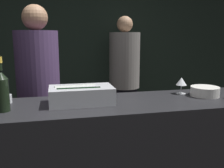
# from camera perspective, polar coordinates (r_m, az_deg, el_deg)

# --- Properties ---
(wall_back_chalkboard) EXTENTS (6.40, 0.06, 2.80)m
(wall_back_chalkboard) POSITION_cam_1_polar(r_m,az_deg,el_deg) (3.68, -7.25, 9.35)
(wall_back_chalkboard) COLOR black
(wall_back_chalkboard) RESTS_ON ground_plane
(ice_bin_with_bottles) EXTENTS (0.41, 0.24, 0.12)m
(ice_bin_with_bottles) POSITION_cam_1_polar(r_m,az_deg,el_deg) (1.64, -7.21, -2.35)
(ice_bin_with_bottles) COLOR #B7BABF
(ice_bin_with_bottles) RESTS_ON bar_counter
(bowl_white) EXTENTS (0.21, 0.21, 0.07)m
(bowl_white) POSITION_cam_1_polar(r_m,az_deg,el_deg) (1.96, 20.46, -1.51)
(bowl_white) COLOR silver
(bowl_white) RESTS_ON bar_counter
(wine_glass) EXTENTS (0.08, 0.08, 0.13)m
(wine_glass) POSITION_cam_1_polar(r_m,az_deg,el_deg) (1.97, 15.58, 0.44)
(wine_glass) COLOR silver
(wine_glass) RESTS_ON bar_counter
(candle_votive) EXTENTS (0.06, 0.06, 0.06)m
(candle_votive) POSITION_cam_1_polar(r_m,az_deg,el_deg) (1.78, -22.87, -3.13)
(candle_votive) COLOR silver
(candle_votive) RESTS_ON bar_counter
(champagne_bottle) EXTENTS (0.08, 0.08, 0.32)m
(champagne_bottle) POSITION_cam_1_polar(r_m,az_deg,el_deg) (1.58, -23.97, -1.14)
(champagne_bottle) COLOR black
(champagne_bottle) RESTS_ON bar_counter
(person_in_hoodie) EXTENTS (0.41, 0.41, 1.75)m
(person_in_hoodie) POSITION_cam_1_polar(r_m,az_deg,el_deg) (3.39, 2.84, 1.98)
(person_in_hoodie) COLOR black
(person_in_hoodie) RESTS_ON ground_plane
(person_blond_tee) EXTENTS (0.36, 0.36, 1.74)m
(person_blond_tee) POSITION_cam_1_polar(r_m,az_deg,el_deg) (2.26, -16.30, -2.76)
(person_blond_tee) COLOR black
(person_blond_tee) RESTS_ON ground_plane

